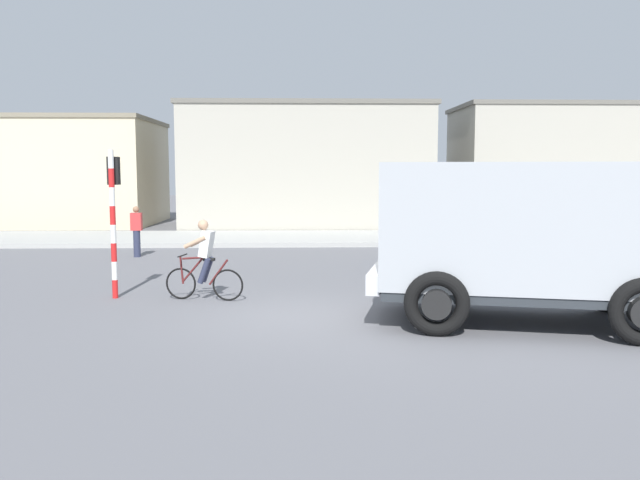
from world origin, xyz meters
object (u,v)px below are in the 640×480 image
at_px(cyclist, 204,260).
at_px(car_red_near, 487,235).
at_px(truck_foreground, 529,232).
at_px(pedestrian_near_kerb, 137,231).
at_px(traffic_light_pole, 113,203).

bearing_deg(cyclist, car_red_near, 35.83).
relative_size(truck_foreground, cyclist, 3.39).
relative_size(car_red_near, pedestrian_near_kerb, 2.52).
distance_m(truck_foreground, cyclist, 6.61).
height_order(traffic_light_pole, pedestrian_near_kerb, traffic_light_pole).
height_order(truck_foreground, traffic_light_pole, traffic_light_pole).
bearing_deg(pedestrian_near_kerb, truck_foreground, -45.29).
xyz_separation_m(cyclist, car_red_near, (7.62, 5.50, -0.05)).
bearing_deg(truck_foreground, pedestrian_near_kerb, 134.71).
bearing_deg(pedestrian_near_kerb, cyclist, -65.92).
xyz_separation_m(car_red_near, pedestrian_near_kerb, (-10.79, 1.59, 0.03)).
distance_m(cyclist, traffic_light_pole, 2.34).
xyz_separation_m(truck_foreground, pedestrian_near_kerb, (-9.31, 9.40, -0.82)).
bearing_deg(car_red_near, pedestrian_near_kerb, 171.61).
distance_m(truck_foreground, traffic_light_pole, 8.55).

